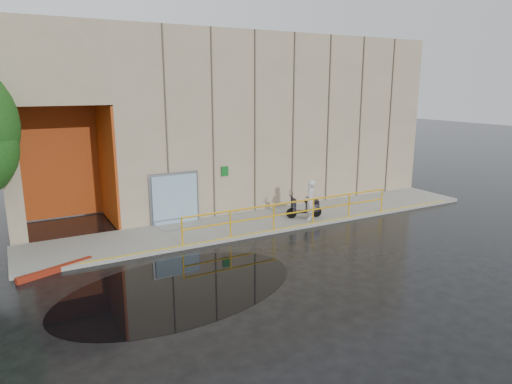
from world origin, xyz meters
The scene contains 8 objects.
ground centered at (0.00, 0.00, 0.00)m, with size 120.00×120.00×0.00m, color black.
sidewalk centered at (4.00, 4.50, 0.07)m, with size 20.00×3.00×0.15m, color gray.
building centered at (5.10, 10.98, 4.21)m, with size 20.00×10.17×8.00m.
guardrail centered at (4.25, 3.15, 0.68)m, with size 9.56×0.06×1.03m.
person centered at (5.36, 3.61, 0.99)m, with size 0.62×0.40×1.69m, color silver.
scooter centered at (5.31, 3.93, 0.84)m, with size 1.60×0.92×1.21m.
red_curb centered at (-4.70, 3.04, 0.09)m, with size 2.40×0.18×0.18m, color maroon.
puddle centered at (-1.70, 0.08, 0.00)m, with size 7.32×4.51×0.01m, color black.
Camera 1 is at (-5.64, -11.63, 5.67)m, focal length 32.00 mm.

